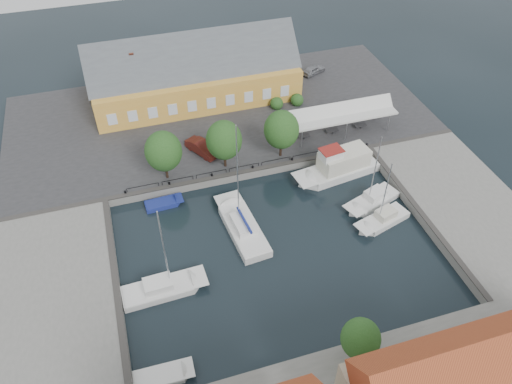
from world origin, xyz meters
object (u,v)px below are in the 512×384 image
tent_canopy (341,114)px  trawler (339,168)px  east_boat_a (372,201)px  west_boat_c (163,290)px  launch_sw (163,377)px  center_sailboat (243,228)px  warehouse (190,76)px  car_red (202,148)px  east_boat_b (383,221)px  car_silver (314,70)px  launch_nw (164,204)px

tent_canopy → trawler: trawler is taller
east_boat_a → west_boat_c: west_boat_c is taller
launch_sw → east_boat_a: bearing=27.8°
tent_canopy → west_boat_c: (-26.17, -17.72, -3.42)m
center_sailboat → west_boat_c: (-9.47, -5.39, -0.10)m
west_boat_c → warehouse: bearing=73.1°
car_red → east_boat_b: east_boat_b is taller
car_red → east_boat_b: 23.25m
car_silver → trawler: bearing=141.1°
trawler → east_boat_a: bearing=-74.7°
east_boat_a → center_sailboat: bearing=179.1°
tent_canopy → east_boat_b: 16.16m
east_boat_b → car_silver: bearing=82.1°
car_red → tent_canopy: bearing=-32.7°
east_boat_a → launch_nw: 23.65m
warehouse → center_sailboat: center_sailboat is taller
trawler → west_boat_c: west_boat_c is taller
trawler → west_boat_c: bearing=-154.7°
launch_sw → tent_canopy: bearing=43.7°
east_boat_a → launch_nw: (-22.68, 6.68, -0.17)m
east_boat_b → launch_nw: (-22.35, 9.79, -0.17)m
center_sailboat → launch_sw: size_ratio=2.65×
trawler → car_red: bearing=152.9°
east_boat_b → west_boat_c: (-24.36, -2.03, -0.00)m
launch_nw → tent_canopy: bearing=13.7°
east_boat_a → car_silver: bearing=81.9°
trawler → east_boat_b: east_boat_b is taller
east_boat_b → west_boat_c: bearing=-175.2°
east_boat_b → east_boat_a: bearing=83.9°
trawler → east_boat_a: east_boat_a is taller
center_sailboat → trawler: bearing=22.0°
car_silver → car_red: (-20.51, -14.14, 0.12)m
center_sailboat → east_boat_b: size_ratio=1.48×
car_red → west_boat_c: bearing=-143.5°
launch_sw → launch_nw: size_ratio=1.17×
tent_canopy → center_sailboat: size_ratio=1.03×
warehouse → east_boat_b: bearing=-63.4°
tent_canopy → car_silver: tent_canopy is taller
warehouse → west_boat_c: warehouse is taller
east_boat_a → west_boat_c: size_ratio=0.92×
center_sailboat → trawler: (13.65, 5.52, 0.65)m
warehouse → tent_canopy: size_ratio=2.04×
west_boat_c → launch_nw: (2.02, 11.82, -0.17)m
east_boat_a → east_boat_b: size_ratio=1.10×
launch_sw → car_silver: bearing=54.0°
car_silver → launch_sw: bearing=119.3°
tent_canopy → launch_sw: bearing=-136.3°
trawler → west_boat_c: 25.58m
center_sailboat → east_boat_a: size_ratio=1.34×
east_boat_b → launch_sw: 27.92m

